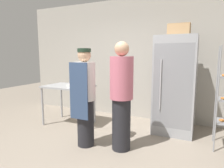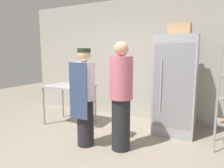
{
  "view_description": "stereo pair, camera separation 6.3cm",
  "coord_description": "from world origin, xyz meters",
  "px_view_note": "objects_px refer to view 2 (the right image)",
  "views": [
    {
      "loc": [
        1.45,
        -2.43,
        1.53
      ],
      "look_at": [
        -0.04,
        0.74,
        1.03
      ],
      "focal_mm": 32.0,
      "sensor_mm": 36.0,
      "label": 1
    },
    {
      "loc": [
        1.51,
        -2.4,
        1.53
      ],
      "look_at": [
        -0.04,
        0.74,
        1.03
      ],
      "focal_mm": 32.0,
      "sensor_mm": 36.0,
      "label": 2
    }
  ],
  "objects_px": {
    "donut_box": "(76,85)",
    "cardboard_storage_box": "(180,30)",
    "person_customer": "(121,96)",
    "person_baker": "(85,96)",
    "blender_pitcher": "(74,80)",
    "refrigerator": "(175,86)"
  },
  "relations": [
    {
      "from": "blender_pitcher",
      "to": "person_baker",
      "type": "bearing_deg",
      "value": -45.31
    },
    {
      "from": "refrigerator",
      "to": "person_customer",
      "type": "bearing_deg",
      "value": -120.79
    },
    {
      "from": "cardboard_storage_box",
      "to": "person_customer",
      "type": "height_order",
      "value": "cardboard_storage_box"
    },
    {
      "from": "donut_box",
      "to": "cardboard_storage_box",
      "type": "height_order",
      "value": "cardboard_storage_box"
    },
    {
      "from": "refrigerator",
      "to": "person_baker",
      "type": "height_order",
      "value": "refrigerator"
    },
    {
      "from": "cardboard_storage_box",
      "to": "person_customer",
      "type": "bearing_deg",
      "value": -119.39
    },
    {
      "from": "refrigerator",
      "to": "cardboard_storage_box",
      "type": "bearing_deg",
      "value": 78.87
    },
    {
      "from": "person_baker",
      "to": "person_customer",
      "type": "xyz_separation_m",
      "value": [
        0.6,
        0.13,
        0.04
      ]
    },
    {
      "from": "donut_box",
      "to": "person_customer",
      "type": "distance_m",
      "value": 1.41
    },
    {
      "from": "cardboard_storage_box",
      "to": "person_baker",
      "type": "relative_size",
      "value": 0.25
    },
    {
      "from": "blender_pitcher",
      "to": "cardboard_storage_box",
      "type": "distance_m",
      "value": 2.44
    },
    {
      "from": "person_baker",
      "to": "person_customer",
      "type": "bearing_deg",
      "value": 12.02
    },
    {
      "from": "refrigerator",
      "to": "person_customer",
      "type": "xyz_separation_m",
      "value": [
        -0.66,
        -1.11,
        -0.06
      ]
    },
    {
      "from": "blender_pitcher",
      "to": "person_customer",
      "type": "height_order",
      "value": "person_customer"
    },
    {
      "from": "donut_box",
      "to": "blender_pitcher",
      "type": "relative_size",
      "value": 1.12
    },
    {
      "from": "refrigerator",
      "to": "donut_box",
      "type": "height_order",
      "value": "refrigerator"
    },
    {
      "from": "refrigerator",
      "to": "person_customer",
      "type": "distance_m",
      "value": 1.3
    },
    {
      "from": "blender_pitcher",
      "to": "person_customer",
      "type": "distance_m",
      "value": 1.68
    },
    {
      "from": "cardboard_storage_box",
      "to": "person_customer",
      "type": "relative_size",
      "value": 0.23
    },
    {
      "from": "donut_box",
      "to": "person_baker",
      "type": "bearing_deg",
      "value": -45.11
    },
    {
      "from": "cardboard_storage_box",
      "to": "refrigerator",
      "type": "bearing_deg",
      "value": -101.13
    },
    {
      "from": "donut_box",
      "to": "refrigerator",
      "type": "bearing_deg",
      "value": 15.75
    }
  ]
}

